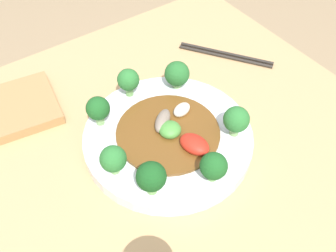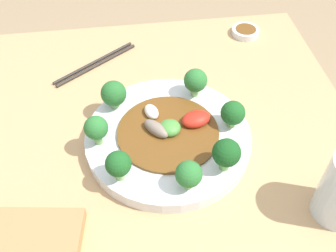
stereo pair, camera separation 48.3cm
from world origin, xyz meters
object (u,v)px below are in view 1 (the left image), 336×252
(broccoli_northeast, at_px, (151,177))
(plate, at_px, (168,138))
(broccoli_east, at_px, (113,159))
(broccoli_southeast, at_px, (98,109))
(broccoli_north, at_px, (214,166))
(broccoli_southwest, at_px, (177,74))
(broccoli_northwest, at_px, (236,120))
(chopsticks, at_px, (226,55))
(broccoli_south, at_px, (128,80))
(cutting_board, at_px, (1,113))
(stirfry_center, at_px, (172,131))

(broccoli_northeast, bearing_deg, plate, -136.99)
(broccoli_east, bearing_deg, plate, -171.99)
(broccoli_southeast, height_order, broccoli_north, broccoli_southeast)
(broccoli_southwest, bearing_deg, broccoli_north, 68.86)
(broccoli_east, height_order, broccoli_northwest, broccoli_northwest)
(chopsticks, bearing_deg, broccoli_south, 1.22)
(broccoli_southwest, distance_m, cutting_board, 0.35)
(broccoli_southeast, distance_m, broccoli_northeast, 0.17)
(broccoli_north, bearing_deg, cutting_board, -57.15)
(cutting_board, bearing_deg, stirfry_center, 133.58)
(broccoli_southwest, xyz_separation_m, broccoli_north, (0.08, 0.21, 0.00))
(plate, relative_size, cutting_board, 1.33)
(cutting_board, bearing_deg, broccoli_north, 122.85)
(broccoli_southeast, distance_m, chopsticks, 0.34)
(broccoli_northeast, bearing_deg, broccoli_east, -66.80)
(broccoli_north, bearing_deg, chopsticks, -134.58)
(broccoli_east, relative_size, broccoli_north, 1.00)
(stirfry_center, relative_size, cutting_board, 0.81)
(broccoli_southwest, relative_size, broccoli_southeast, 0.95)
(broccoli_southeast, relative_size, broccoli_east, 1.08)
(broccoli_southwest, height_order, broccoli_south, broccoli_south)
(broccoli_southwest, distance_m, broccoli_east, 0.23)
(broccoli_east, xyz_separation_m, chopsticks, (-0.37, -0.15, -0.05))
(broccoli_northwest, height_order, chopsticks, broccoli_northwest)
(broccoli_northeast, distance_m, cutting_board, 0.35)
(broccoli_east, relative_size, chopsticks, 0.30)
(broccoli_southwest, xyz_separation_m, broccoli_south, (0.09, -0.03, 0.00))
(broccoli_east, xyz_separation_m, broccoli_northwest, (-0.21, 0.05, 0.00))
(broccoli_north, bearing_deg, broccoli_southwest, -111.14)
(broccoli_southeast, height_order, stirfry_center, broccoli_southeast)
(broccoli_southwest, bearing_deg, broccoli_southeast, 0.18)
(broccoli_east, xyz_separation_m, broccoli_northeast, (-0.03, 0.07, 0.01))
(plate, distance_m, broccoli_southwest, 0.13)
(broccoli_southeast, distance_m, stirfry_center, 0.14)
(broccoli_southeast, distance_m, broccoli_north, 0.23)
(broccoli_east, distance_m, stirfry_center, 0.13)
(plate, relative_size, broccoli_southwest, 5.34)
(broccoli_southwest, distance_m, chopsticks, 0.18)
(broccoli_southwest, bearing_deg, broccoli_south, -20.58)
(broccoli_northeast, relative_size, broccoli_north, 1.16)
(chopsticks, bearing_deg, stirfry_center, 29.15)
(broccoli_northeast, distance_m, chopsticks, 0.40)
(broccoli_southwest, height_order, chopsticks, broccoli_southwest)
(broccoli_northeast, bearing_deg, broccoli_north, 159.35)
(broccoli_northeast, xyz_separation_m, stirfry_center, (-0.09, -0.08, -0.03))
(plate, bearing_deg, broccoli_north, 92.07)
(broccoli_north, bearing_deg, plate, -87.93)
(cutting_board, bearing_deg, broccoli_northwest, 136.59)
(chopsticks, distance_m, cutting_board, 0.49)
(broccoli_northwest, distance_m, cutting_board, 0.44)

